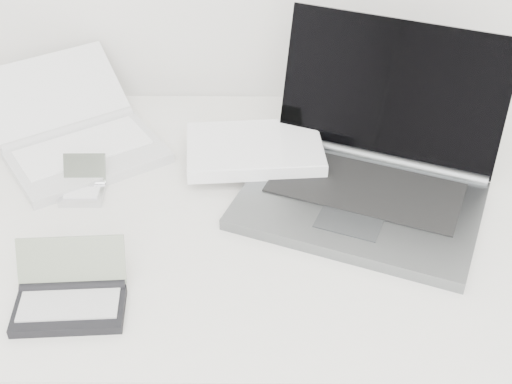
{
  "coord_description": "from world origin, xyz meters",
  "views": [
    {
      "loc": [
        -0.02,
        0.52,
        1.54
      ],
      "look_at": [
        -0.03,
        1.51,
        0.79
      ],
      "focal_mm": 50.0,
      "sensor_mm": 36.0,
      "label": 1
    }
  ],
  "objects_px": {
    "desk": "(272,224)",
    "netbook_open_white": "(76,137)",
    "laptop_large": "(341,166)",
    "palmtop_charcoal": "(70,297)"
  },
  "relations": [
    {
      "from": "desk",
      "to": "netbook_open_white",
      "type": "height_order",
      "value": "netbook_open_white"
    },
    {
      "from": "laptop_large",
      "to": "palmtop_charcoal",
      "type": "distance_m",
      "value": 0.54
    },
    {
      "from": "laptop_large",
      "to": "netbook_open_white",
      "type": "distance_m",
      "value": 0.54
    },
    {
      "from": "netbook_open_white",
      "to": "laptop_large",
      "type": "bearing_deg",
      "value": -46.2
    },
    {
      "from": "laptop_large",
      "to": "palmtop_charcoal",
      "type": "relative_size",
      "value": 3.47
    },
    {
      "from": "desk",
      "to": "netbook_open_white",
      "type": "relative_size",
      "value": 3.57
    },
    {
      "from": "desk",
      "to": "laptop_large",
      "type": "distance_m",
      "value": 0.17
    },
    {
      "from": "laptop_large",
      "to": "netbook_open_white",
      "type": "xyz_separation_m",
      "value": [
        -0.52,
        0.12,
        -0.02
      ]
    },
    {
      "from": "desk",
      "to": "palmtop_charcoal",
      "type": "xyz_separation_m",
      "value": [
        -0.31,
        -0.25,
        0.06
      ]
    },
    {
      "from": "desk",
      "to": "laptop_large",
      "type": "xyz_separation_m",
      "value": [
        0.13,
        0.06,
        0.09
      ]
    }
  ]
}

